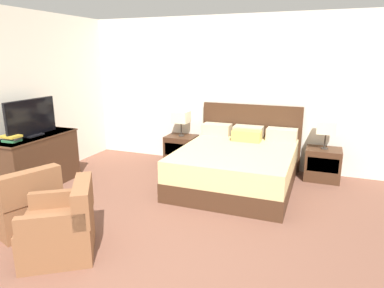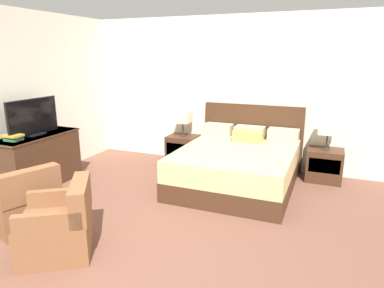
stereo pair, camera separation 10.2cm
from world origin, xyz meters
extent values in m
plane|color=brown|center=(0.00, 0.00, 0.00)|extent=(10.55, 10.55, 0.00)
cube|color=silver|center=(0.00, 3.55, 1.34)|extent=(6.54, 0.06, 2.68)
cube|color=silver|center=(-2.70, 1.46, 1.34)|extent=(0.06, 5.32, 2.68)
cube|color=#422819|center=(0.49, 2.42, 0.14)|extent=(1.70, 2.02, 0.28)
cube|color=#D6BC7F|center=(0.49, 2.42, 0.44)|extent=(1.69, 2.00, 0.32)
cube|color=#422819|center=(0.49, 3.45, 0.58)|extent=(1.77, 0.05, 1.15)
cube|color=#C6B28E|center=(-0.09, 3.26, 0.70)|extent=(0.50, 0.28, 0.20)
cube|color=#C6B28E|center=(0.49, 3.26, 0.70)|extent=(0.50, 0.28, 0.20)
cube|color=#C6B28E|center=(1.06, 3.26, 0.70)|extent=(0.50, 0.28, 0.20)
cube|color=tan|center=(0.52, 2.99, 0.69)|extent=(0.48, 0.22, 0.18)
cube|color=#422819|center=(-0.77, 3.23, 0.26)|extent=(0.55, 0.46, 0.53)
cube|color=black|center=(-0.77, 3.00, 0.32)|extent=(0.47, 0.01, 0.23)
cube|color=#422819|center=(1.75, 3.23, 0.26)|extent=(0.55, 0.46, 0.53)
cube|color=black|center=(1.75, 3.00, 0.32)|extent=(0.47, 0.01, 0.23)
cylinder|color=#332D28|center=(-0.77, 3.23, 0.53)|extent=(0.11, 0.11, 0.02)
cylinder|color=#332D28|center=(-0.77, 3.23, 0.66)|extent=(0.02, 0.02, 0.24)
cube|color=beige|center=(-0.77, 3.23, 0.89)|extent=(0.29, 0.29, 0.21)
cylinder|color=#332D28|center=(1.75, 3.23, 0.53)|extent=(0.11, 0.11, 0.02)
cylinder|color=#332D28|center=(1.75, 3.23, 0.66)|extent=(0.02, 0.02, 0.24)
cube|color=beige|center=(1.75, 3.23, 0.89)|extent=(0.29, 0.29, 0.21)
cube|color=#422819|center=(-2.37, 1.30, 0.41)|extent=(0.53, 1.28, 0.82)
cube|color=#482C1C|center=(-2.37, 1.30, 0.81)|extent=(0.55, 1.32, 0.02)
cube|color=black|center=(-2.37, 1.28, 0.83)|extent=(0.18, 0.28, 0.02)
cube|color=black|center=(-2.37, 1.28, 1.10)|extent=(0.04, 0.91, 0.55)
cube|color=black|center=(-2.35, 1.28, 1.10)|extent=(0.01, 0.89, 0.52)
cube|color=#2D7042|center=(-2.38, 0.90, 0.83)|extent=(0.22, 0.18, 0.03)
cube|color=#383333|center=(-2.36, 0.90, 0.86)|extent=(0.22, 0.18, 0.03)
cube|color=gold|center=(-2.39, 0.90, 0.89)|extent=(0.26, 0.20, 0.03)
cube|color=brown|center=(-1.55, 0.23, 0.20)|extent=(0.87, 0.87, 0.40)
cube|color=brown|center=(-1.29, 0.14, 0.58)|extent=(0.38, 0.69, 0.36)
cube|color=brown|center=(-1.45, 0.51, 0.49)|extent=(0.62, 0.30, 0.18)
cube|color=brown|center=(-0.74, -0.09, 0.20)|extent=(0.94, 0.94, 0.40)
cube|color=brown|center=(-0.52, 0.06, 0.58)|extent=(0.52, 0.65, 0.36)
cube|color=brown|center=(-0.57, -0.33, 0.49)|extent=(0.57, 0.43, 0.18)
cube|color=brown|center=(-0.91, 0.16, 0.49)|extent=(0.57, 0.43, 0.18)
camera|label=1|loc=(1.68, -2.53, 2.00)|focal=32.00mm
camera|label=2|loc=(1.77, -2.49, 2.00)|focal=32.00mm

